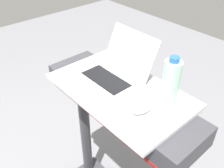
# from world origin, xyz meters

# --- Properties ---
(desk_board) EXTENTS (0.70, 0.42, 0.02)m
(desk_board) POSITION_xyz_m (0.00, 0.70, 1.12)
(desk_board) COLOR silver
(desk_board) RESTS_ON treadmill_base
(laptop) EXTENTS (0.31, 0.31, 0.22)m
(laptop) POSITION_xyz_m (-0.09, 0.75, 1.18)
(laptop) COLOR #B7B7BC
(laptop) RESTS_ON desk_board
(computer_mouse) EXTENTS (0.08, 0.11, 0.03)m
(computer_mouse) POSITION_xyz_m (0.18, 0.65, 1.15)
(computer_mouse) COLOR #B2B2B7
(computer_mouse) RESTS_ON desk_board
(water_bottle) EXTENTS (0.08, 0.08, 0.24)m
(water_bottle) POSITION_xyz_m (0.22, 0.79, 1.24)
(water_bottle) COLOR #9EDBB2
(water_bottle) RESTS_ON desk_board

